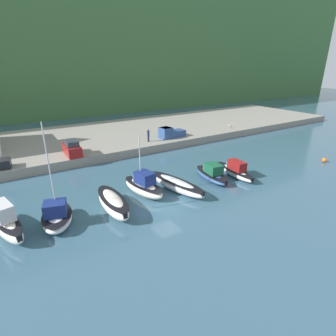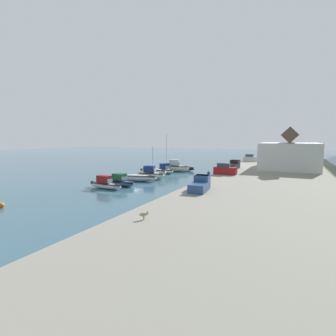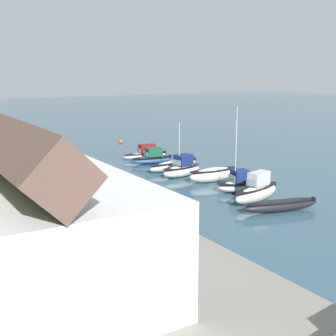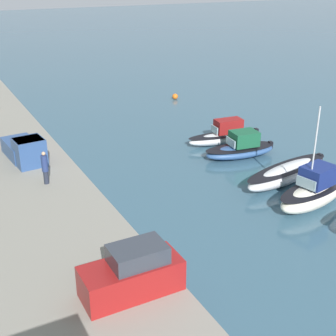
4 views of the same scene
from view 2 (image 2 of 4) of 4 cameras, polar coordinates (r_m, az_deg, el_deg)
name	(u,v)px [view 2 (image 2 of 4)]	position (r m, az deg, el deg)	size (l,w,h in m)	color
ground_plane	(134,178)	(53.93, -7.48, -2.21)	(320.00, 320.00, 0.00)	#385B70
quay_promenade	(278,185)	(45.32, 22.81, -3.49)	(113.12, 23.38, 1.26)	gray
harbor_clubhouse	(289,154)	(66.53, 24.92, 2.78)	(17.72, 12.11, 9.20)	white
moored_boat_0	(182,168)	(67.14, 3.14, 0.02)	(3.23, 7.71, 1.10)	black
moored_boat_1	(175,167)	(63.95, 1.59, 0.16)	(3.33, 7.05, 2.93)	white
moored_boat_2	(165,170)	(60.89, -0.62, -0.37)	(3.63, 5.12, 9.02)	white
moored_boat_3	(153,172)	(56.73, -3.23, -0.86)	(2.13, 6.52, 1.66)	white
moored_boat_4	(151,174)	(52.39, -3.83, -1.35)	(3.18, 6.14, 6.53)	white
moored_boat_5	(137,178)	(49.96, -6.86, -2.10)	(3.45, 8.31, 1.27)	silver
moored_boat_6	(120,181)	(45.55, -10.32, -2.90)	(2.86, 6.14, 2.11)	#33568E
moored_boat_7	(105,184)	(43.48, -13.51, -3.41)	(2.34, 6.81, 2.11)	silver
parked_car_0	(250,158)	(82.27, 17.45, 2.02)	(2.35, 4.40, 2.16)	#B7B7BC
parked_car_1	(225,170)	(50.91, 12.31, -0.34)	(1.80, 4.20, 2.16)	maroon
pickup_truck_0	(201,184)	(34.65, 7.09, -3.50)	(4.88, 2.37, 1.90)	#2D4C84
pickup_truck_1	(234,165)	(61.13, 14.12, 0.62)	(4.88, 2.37, 1.90)	black
person_on_quay	(209,177)	(38.91, 8.81, -2.03)	(0.40, 0.40, 2.14)	#232838
dog_on_quay	(144,214)	(22.32, -5.21, -9.98)	(0.82, 0.71, 0.68)	tan
mooring_buoy_0	(1,205)	(36.32, -32.51, -6.84)	(0.64, 0.64, 0.64)	orange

